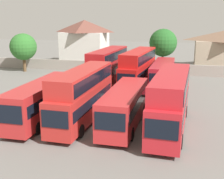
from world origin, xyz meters
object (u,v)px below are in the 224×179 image
bus_4 (171,98)px  house_terrace_left (85,42)px  bus_1 (43,99)px  tree_behind_wall (163,43)px  bus_6 (138,67)px  bus_7 (163,74)px  bus_5 (108,65)px  house_terrace_centre (224,49)px  bus_2 (83,93)px  tree_left_of_lot (23,47)px  bus_3 (125,105)px

bus_4 → house_terrace_left: size_ratio=1.34×
bus_1 → tree_behind_wall: bearing=161.7°
bus_6 → house_terrace_left: size_ratio=1.32×
bus_6 → bus_7: bearing=93.2°
bus_5 → bus_7: 7.63m
bus_5 → house_terrace_left: 19.68m
bus_4 → house_terrace_centre: bearing=168.9°
bus_4 → house_terrace_centre: size_ratio=1.10×
bus_6 → bus_7: (3.31, -0.10, -0.80)m
bus_5 → bus_6: (4.28, -0.14, -0.00)m
bus_1 → bus_5: bearing=171.4°
tree_behind_wall → bus_2: bearing=-100.3°
bus_6 → tree_behind_wall: (2.29, 12.13, 2.22)m
bus_1 → tree_left_of_lot: tree_left_of_lot is taller
bus_1 → house_terrace_left: (-7.22, 32.62, 2.43)m
bus_3 → house_terrace_centre: bearing=160.3°
bus_4 → tree_left_of_lot: bearing=-127.1°
bus_1 → bus_7: (9.73, 15.15, -0.03)m
bus_4 → bus_6: size_ratio=1.02×
bus_1 → bus_3: 7.66m
bus_2 → tree_behind_wall: (4.93, 27.04, 2.29)m
bus_2 → bus_5: size_ratio=0.93×
bus_7 → tree_behind_wall: 12.64m
bus_6 → tree_left_of_lot: tree_left_of_lot is taller
house_terrace_left → tree_behind_wall: 16.78m
house_terrace_centre → bus_5: bearing=-134.1°
bus_2 → bus_5: bus_5 is taller
tree_left_of_lot → bus_5: bearing=-21.1°
bus_3 → tree_left_of_lot: 31.09m
bus_7 → bus_5: bearing=-91.1°
bus_4 → tree_behind_wall: size_ratio=1.60×
bus_2 → house_terrace_left: house_terrace_left is taller
bus_1 → bus_6: size_ratio=0.96×
bus_5 → tree_left_of_lot: bearing=-108.3°
bus_6 → bus_7: 3.40m
bus_2 → bus_5: (-1.64, 15.05, 0.08)m
bus_3 → tree_behind_wall: 27.23m
bus_2 → bus_4: 7.76m
bus_1 → tree_behind_wall: tree_behind_wall is taller
bus_3 → house_terrace_left: house_terrace_left is taller
bus_2 → house_terrace_left: 34.15m
bus_5 → tree_behind_wall: size_ratio=1.64×
bus_7 → tree_behind_wall: size_ratio=1.46×
tree_left_of_lot → bus_6: bearing=-17.5°
bus_2 → bus_6: (2.64, 14.91, 0.07)m
bus_3 → tree_behind_wall: bearing=177.7°
bus_7 → bus_2: bearing=-21.2°
house_terrace_left → tree_left_of_lot: size_ratio=1.33×
bus_5 → bus_7: size_ratio=1.12×
bus_3 → house_terrace_left: size_ratio=1.19×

